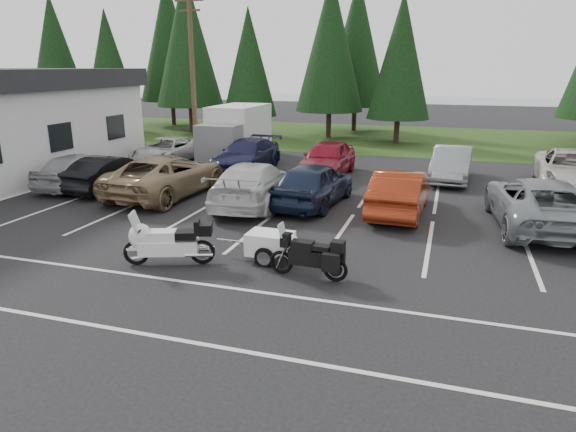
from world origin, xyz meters
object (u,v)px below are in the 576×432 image
at_px(car_far_4, 572,170).
at_px(cargo_trailer, 270,246).
at_px(box_truck, 232,133).
at_px(car_near_5, 400,192).
at_px(car_near_1, 111,173).
at_px(car_far_2, 327,159).
at_px(car_near_4, 314,184).
at_px(utility_pole, 193,72).
at_px(car_far_0, 166,151).
at_px(car_far_3, 452,164).
at_px(car_far_1, 247,155).
at_px(touring_motorcycle, 168,238).
at_px(car_near_3, 254,184).
at_px(car_near_0, 81,170).
at_px(adventure_motorcycle, 308,252).
at_px(car_near_6, 539,203).
at_px(car_near_2, 166,175).

relative_size(car_far_4, cargo_trailer, 3.40).
height_order(box_truck, car_near_5, box_truck).
relative_size(car_near_1, car_far_2, 0.90).
bearing_deg(car_near_4, utility_pole, -35.35).
height_order(car_far_0, car_far_3, car_far_3).
bearing_deg(car_far_1, car_far_0, 177.68).
relative_size(utility_pole, car_far_2, 1.83).
bearing_deg(touring_motorcycle, car_near_3, 70.88).
bearing_deg(car_near_1, car_near_3, -179.92).
height_order(utility_pole, car_far_3, utility_pole).
height_order(car_near_1, car_far_2, car_far_2).
bearing_deg(car_far_1, car_near_0, -130.73).
relative_size(box_truck, car_near_0, 1.23).
height_order(car_near_5, touring_motorcycle, car_near_5).
distance_m(car_near_3, cargo_trailer, 5.85).
height_order(utility_pole, car_far_2, utility_pole).
relative_size(utility_pole, adventure_motorcycle, 4.05).
bearing_deg(car_near_6, car_near_3, -4.15).
relative_size(utility_pole, car_near_6, 1.52).
bearing_deg(car_far_1, adventure_motorcycle, -59.13).
bearing_deg(box_truck, car_near_1, -102.86).
relative_size(box_truck, car_near_5, 1.17).
relative_size(utility_pole, car_near_1, 2.03).
bearing_deg(car_near_0, car_far_1, -133.23).
bearing_deg(adventure_motorcycle, cargo_trailer, 150.54).
bearing_deg(utility_pole, cargo_trailer, -55.80).
bearing_deg(car_far_2, car_far_3, 8.27).
xyz_separation_m(car_near_3, adventure_motorcycle, (3.79, -6.06, -0.13)).
distance_m(car_near_0, touring_motorcycle, 10.64).
distance_m(car_near_1, car_far_3, 14.91).
relative_size(car_far_3, adventure_motorcycle, 2.08).
xyz_separation_m(box_truck, car_near_6, (14.42, -8.63, -0.63)).
height_order(car_near_0, car_far_4, car_far_4).
distance_m(car_near_1, car_near_3, 6.58).
relative_size(box_truck, car_near_6, 0.95).
relative_size(car_far_3, car_far_4, 0.78).
height_order(car_near_4, car_far_3, car_near_4).
xyz_separation_m(car_near_1, adventure_motorcycle, (10.35, -6.51, -0.05)).
bearing_deg(cargo_trailer, car_far_1, 116.17).
xyz_separation_m(car_far_0, adventure_motorcycle, (11.34, -12.59, -0.01)).
bearing_deg(box_truck, car_far_0, -142.26).
relative_size(car_far_2, touring_motorcycle, 1.86).
relative_size(car_near_3, car_near_5, 1.16).
distance_m(car_far_0, cargo_trailer, 15.51).
bearing_deg(car_near_0, car_far_3, -157.68).
bearing_deg(car_near_6, car_near_2, -5.57).
bearing_deg(box_truck, car_near_0, -112.51).
bearing_deg(adventure_motorcycle, car_far_3, 78.64).
distance_m(car_near_4, car_near_5, 3.20).
xyz_separation_m(car_far_3, car_far_4, (4.85, -0.21, 0.06)).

